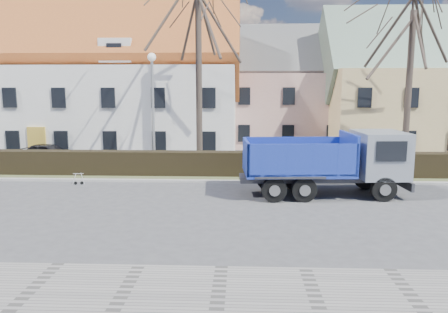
{
  "coord_description": "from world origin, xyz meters",
  "views": [
    {
      "loc": [
        0.53,
        -17.06,
        4.85
      ],
      "look_at": [
        -0.31,
        2.99,
        1.6
      ],
      "focal_mm": 35.0,
      "sensor_mm": 36.0,
      "label": 1
    }
  ],
  "objects_px": {
    "dump_truck": "(319,163)",
    "parked_car_a": "(49,153)",
    "streetlight": "(153,113)",
    "cart_frame": "(74,178)"
  },
  "relations": [
    {
      "from": "cart_frame",
      "to": "parked_car_a",
      "type": "xyz_separation_m",
      "value": [
        -3.96,
        6.01,
        0.32
      ]
    },
    {
      "from": "dump_truck",
      "to": "streetlight",
      "type": "bearing_deg",
      "value": 146.04
    },
    {
      "from": "dump_truck",
      "to": "parked_car_a",
      "type": "bearing_deg",
      "value": 150.16
    },
    {
      "from": "dump_truck",
      "to": "parked_car_a",
      "type": "height_order",
      "value": "dump_truck"
    },
    {
      "from": "dump_truck",
      "to": "cart_frame",
      "type": "bearing_deg",
      "value": 168.25
    },
    {
      "from": "dump_truck",
      "to": "parked_car_a",
      "type": "relative_size",
      "value": 1.97
    },
    {
      "from": "dump_truck",
      "to": "cart_frame",
      "type": "height_order",
      "value": "dump_truck"
    },
    {
      "from": "streetlight",
      "to": "parked_car_a",
      "type": "height_order",
      "value": "streetlight"
    },
    {
      "from": "dump_truck",
      "to": "cart_frame",
      "type": "relative_size",
      "value": 10.51
    },
    {
      "from": "streetlight",
      "to": "dump_truck",
      "type": "bearing_deg",
      "value": -30.04
    }
  ]
}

